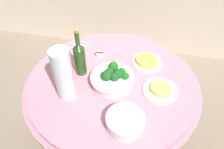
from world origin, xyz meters
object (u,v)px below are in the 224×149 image
Objects in this scene: wine_bottle at (80,58)px; label_placard_front at (100,54)px; broccoli_bowl at (112,78)px; plate_stack at (125,121)px; decorative_fruit_vase at (64,76)px; serving_tongs at (83,44)px; food_plate_noodles at (160,90)px; food_plate_fried_egg at (147,61)px.

label_placard_front is at bearing 65.84° from wine_bottle.
label_placard_front is (-0.15, 0.24, -0.02)m from broccoli_bowl.
label_placard_front is at bearing 121.44° from broccoli_bowl.
plate_stack is at bearing -62.31° from label_placard_front.
broccoli_bowl is 0.82× the size of decorative_fruit_vase.
serving_tongs is at bearing 124.59° from plate_stack.
decorative_fruit_vase is 6.18× the size of label_placard_front.
broccoli_bowl is at bearing 114.46° from plate_stack.
plate_stack reaches higher than food_plate_noodles.
serving_tongs is at bearing 106.41° from wine_bottle.
plate_stack reaches higher than serving_tongs.
plate_stack is 0.62× the size of decorative_fruit_vase.
food_plate_fried_egg is at bearing 1.43° from label_placard_front.
serving_tongs is at bearing 149.65° from food_plate_noodles.
serving_tongs is 3.03× the size of label_placard_front.
food_plate_fried_egg is (0.20, 0.25, -0.03)m from broccoli_bowl.
wine_bottle is at bearing -73.59° from serving_tongs.
food_plate_noodles is at bearing 14.90° from decorative_fruit_vase.
decorative_fruit_vase reaches higher than plate_stack.
wine_bottle is (-0.36, 0.35, 0.09)m from plate_stack.
decorative_fruit_vase is at bearing -104.84° from label_placard_front.
serving_tongs is at bearing 97.43° from decorative_fruit_vase.
wine_bottle is 2.02× the size of serving_tongs.
decorative_fruit_vase reaches higher than serving_tongs.
food_plate_fried_egg is (0.42, 0.19, -0.11)m from wine_bottle.
food_plate_noodles reaches higher than serving_tongs.
plate_stack is 0.54m from food_plate_fried_egg.
decorative_fruit_vase reaches higher than food_plate_noodles.
broccoli_bowl is at bearing -13.80° from wine_bottle.
decorative_fruit_vase is 1.55× the size of food_plate_noodles.
serving_tongs is (-0.07, 0.51, -0.16)m from decorative_fruit_vase.
label_placard_front is at bearing 75.16° from decorative_fruit_vase.
broccoli_bowl is 0.83× the size of wine_bottle.
wine_bottle is at bearing 135.87° from plate_stack.
decorative_fruit_vase is at bearing -165.10° from food_plate_noodles.
plate_stack is 0.34m from food_plate_noodles.
food_plate_fried_egg is at bearing 24.16° from wine_bottle.
food_plate_fried_egg is 0.34m from label_placard_front.
decorative_fruit_vase is 0.59m from food_plate_noodles.
food_plate_fried_egg is 1.00× the size of food_plate_noodles.
serving_tongs is 0.21m from label_placard_front.
label_placard_front is (0.08, 0.18, -0.10)m from wine_bottle.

